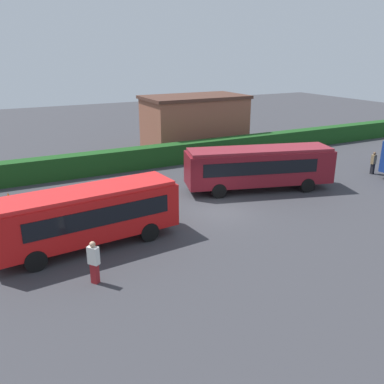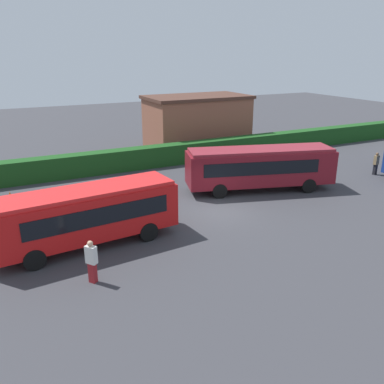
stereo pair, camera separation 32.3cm
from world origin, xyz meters
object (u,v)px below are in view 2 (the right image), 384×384
(person_right, at_px, (376,163))
(traffic_cone, at_px, (10,196))
(bus_maroon, at_px, (260,166))
(bus_red, at_px, (86,214))
(person_center, at_px, (92,261))

(person_right, relative_size, traffic_cone, 2.96)
(bus_maroon, distance_m, traffic_cone, 16.82)
(bus_maroon, distance_m, person_right, 10.47)
(bus_maroon, relative_size, person_right, 5.87)
(bus_red, relative_size, person_center, 4.86)
(traffic_cone, bearing_deg, person_right, -14.05)
(bus_red, bearing_deg, person_right, -179.49)
(bus_red, distance_m, person_center, 3.68)
(person_right, bearing_deg, bus_maroon, -102.45)
(bus_red, distance_m, bus_maroon, 13.20)
(bus_maroon, height_order, person_right, bus_maroon)
(traffic_cone, bearing_deg, bus_maroon, -19.40)
(bus_maroon, height_order, person_center, bus_maroon)
(bus_maroon, xyz_separation_m, person_center, (-13.40, -6.86, -0.72))
(person_center, relative_size, traffic_cone, 3.20)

